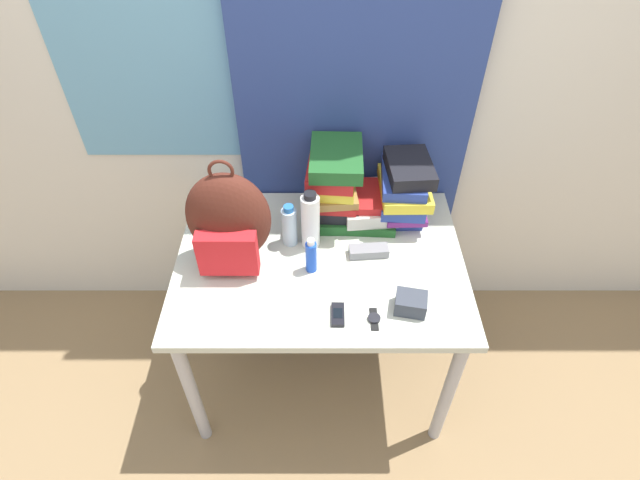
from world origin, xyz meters
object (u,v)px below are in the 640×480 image
object	(u,v)px
book_stack_center	(369,205)
book_stack_left	(333,185)
backpack	(229,221)
sports_bottle	(310,221)
cell_phone	(338,315)
book_stack_right	(404,189)
camera_pouch	(411,303)
water_bottle	(289,226)
sunglasses_case	(369,251)
wristwatch	(374,319)
sunscreen_bottle	(311,256)

from	to	relation	value
book_stack_center	book_stack_left	bearing A→B (deg)	-179.79
backpack	book_stack_left	xyz separation A→B (m)	(0.38, 0.24, -0.02)
sports_bottle	cell_phone	world-z (taller)	sports_bottle
cell_phone	book_stack_right	bearing A→B (deg)	62.47
camera_pouch	sports_bottle	bearing A→B (deg)	136.99
water_bottle	sunglasses_case	distance (m)	0.32
cell_phone	book_stack_left	bearing A→B (deg)	90.97
cell_phone	wristwatch	bearing A→B (deg)	-6.70
backpack	wristwatch	size ratio (longest dim) A/B	4.66
book_stack_right	cell_phone	xyz separation A→B (m)	(-0.27, -0.53, -0.13)
book_stack_left	water_bottle	distance (m)	0.25
book_stack_left	cell_phone	xyz separation A→B (m)	(0.01, -0.53, -0.15)
book_stack_left	wristwatch	distance (m)	0.58
water_bottle	sports_bottle	distance (m)	0.09
backpack	camera_pouch	world-z (taller)	backpack
sunscreen_bottle	book_stack_left	bearing A→B (deg)	74.48
book_stack_left	sunglasses_case	distance (m)	0.30
book_stack_left	wristwatch	size ratio (longest dim) A/B	3.40
sunglasses_case	sunscreen_bottle	bearing A→B (deg)	-160.58
backpack	book_stack_right	xyz separation A→B (m)	(0.66, 0.24, -0.05)
backpack	book_stack_right	world-z (taller)	backpack
sunscreen_bottle	book_stack_center	bearing A→B (deg)	52.63
book_stack_right	camera_pouch	bearing A→B (deg)	-92.72
wristwatch	water_bottle	bearing A→B (deg)	128.44
book_stack_center	wristwatch	size ratio (longest dim) A/B	3.00
sports_bottle	wristwatch	world-z (taller)	sports_bottle
sunglasses_case	book_stack_center	bearing A→B (deg)	86.57
backpack	book_stack_center	distance (m)	0.60
water_bottle	sunglasses_case	size ratio (longest dim) A/B	1.20
book_stack_center	sunscreen_bottle	world-z (taller)	sunscreen_bottle
book_stack_center	water_bottle	xyz separation A→B (m)	(-0.32, -0.16, 0.03)
sunscreen_bottle	cell_phone	size ratio (longest dim) A/B	1.58
cell_phone	camera_pouch	distance (m)	0.25
sports_bottle	cell_phone	size ratio (longest dim) A/B	2.63
water_bottle	cell_phone	distance (m)	0.41
book_stack_left	book_stack_center	world-z (taller)	book_stack_left
backpack	sunglasses_case	bearing A→B (deg)	1.68
water_bottle	camera_pouch	distance (m)	0.55
book_stack_left	book_stack_center	xyz separation A→B (m)	(0.15, 0.00, -0.10)
book_stack_center	wristwatch	distance (m)	0.54
book_stack_center	water_bottle	bearing A→B (deg)	-153.32
book_stack_left	cell_phone	bearing A→B (deg)	-89.03
book_stack_left	wristwatch	xyz separation A→B (m)	(0.13, -0.54, -0.16)
backpack	cell_phone	distance (m)	0.51
water_bottle	sunscreen_bottle	distance (m)	0.17
book_stack_right	water_bottle	size ratio (longest dim) A/B	1.56
water_bottle	wristwatch	distance (m)	0.49
book_stack_left	sunglasses_case	size ratio (longest dim) A/B	2.10
wristwatch	cell_phone	bearing A→B (deg)	173.30
camera_pouch	book_stack_center	bearing A→B (deg)	102.66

